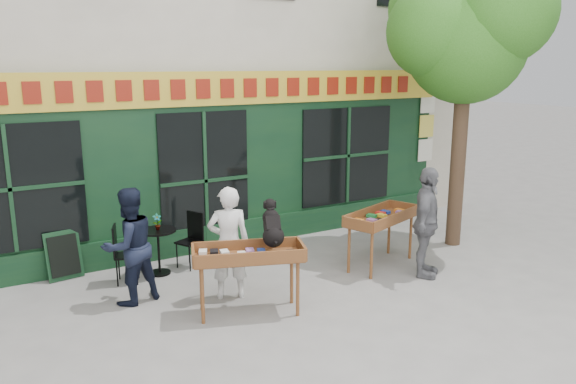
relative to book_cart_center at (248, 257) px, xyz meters
name	(u,v)px	position (x,y,z in m)	size (l,w,h in m)	color
ground	(266,293)	(0.53, 0.49, -0.82)	(80.00, 80.00, 0.00)	slate
street_tree	(466,25)	(4.87, 0.84, 3.29)	(3.05, 2.90, 5.60)	#382619
book_cart_center	(248,257)	(0.00, 0.00, 0.00)	(1.62, 1.09, 0.99)	brown
dog	(272,222)	(0.35, -0.05, 0.47)	(0.34, 0.60, 0.60)	black
woman	(229,243)	(0.00, 0.65, 0.03)	(0.62, 0.41, 1.70)	white
book_cart_right	(382,220)	(2.83, 0.56, 0.00)	(1.62, 1.08, 0.99)	brown
man_right	(426,223)	(3.13, -0.19, 0.09)	(1.07, 0.45, 1.82)	slate
bistro_table	(158,243)	(-0.61, 2.11, -0.28)	(0.60, 0.60, 0.76)	black
bistro_chair_left	(121,249)	(-1.25, 2.04, -0.26)	(0.46, 0.46, 0.95)	black
bistro_chair_right	(192,235)	(0.02, 2.20, -0.26)	(0.48, 0.48, 0.95)	black
potted_plant	(157,222)	(-0.61, 2.11, 0.08)	(0.14, 0.10, 0.27)	gray
man_left	(129,246)	(-1.31, 1.21, 0.04)	(0.84, 0.65, 1.72)	black
chalkboard	(64,255)	(-2.01, 2.68, -0.42)	(0.58, 0.27, 0.79)	black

